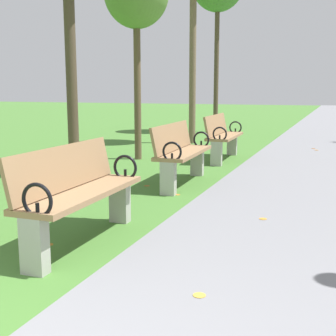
% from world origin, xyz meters
% --- Properties ---
extents(paved_walkway, '(3.02, 44.00, 0.02)m').
position_xyz_m(paved_walkway, '(1.51, 18.00, 0.01)').
color(paved_walkway, slate).
rests_on(paved_walkway, ground).
extents(park_bench_2, '(0.49, 1.61, 0.90)m').
position_xyz_m(park_bench_2, '(-0.50, 2.64, 0.49)').
color(park_bench_2, '#93704C').
rests_on(park_bench_2, ground).
extents(park_bench_3, '(0.53, 1.62, 0.90)m').
position_xyz_m(park_bench_3, '(-0.50, 5.47, 0.49)').
color(park_bench_3, '#93704C').
rests_on(park_bench_3, ground).
extents(park_bench_4, '(0.52, 1.61, 0.90)m').
position_xyz_m(park_bench_4, '(-0.50, 7.99, 0.49)').
color(park_bench_4, '#93704C').
rests_on(park_bench_4, ground).
extents(scattered_leaves, '(5.30, 12.88, 0.02)m').
position_xyz_m(scattered_leaves, '(0.78, 4.25, 0.02)').
color(scattered_leaves, '#93511E').
rests_on(scattered_leaves, ground).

